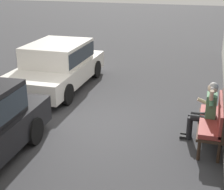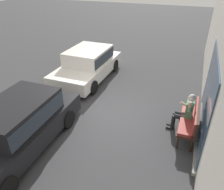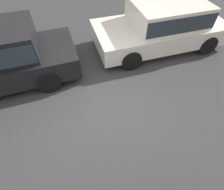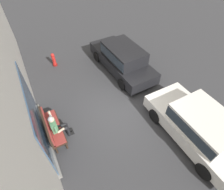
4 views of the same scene
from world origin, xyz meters
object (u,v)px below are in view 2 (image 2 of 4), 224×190
object	(u,v)px
bench	(192,119)
parked_car_mid	(17,125)
person_on_phone	(185,111)
parked_car_near	(88,63)

from	to	relation	value
bench	parked_car_mid	xyz separation A→B (m)	(2.42, -4.61, 0.20)
bench	parked_car_mid	distance (m)	5.21
bench	person_on_phone	xyz separation A→B (m)	(-0.17, -0.23, 0.12)
bench	person_on_phone	bearing A→B (deg)	-127.10
person_on_phone	bench	bearing A→B (deg)	52.90
parked_car_mid	parked_car_near	bearing A→B (deg)	-176.05
parked_car_near	parked_car_mid	distance (m)	5.12
parked_car_mid	bench	bearing A→B (deg)	117.67
person_on_phone	parked_car_mid	size ratio (longest dim) A/B	0.30
person_on_phone	parked_car_near	xyz separation A→B (m)	(-2.52, -4.73, 0.04)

